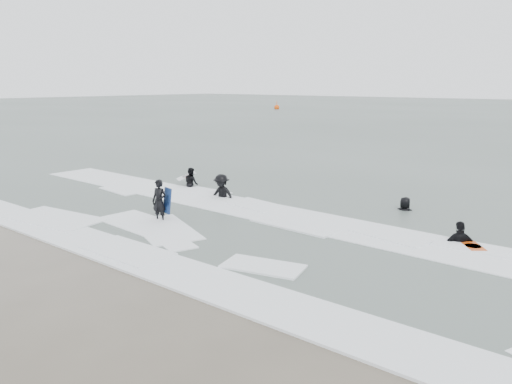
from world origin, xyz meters
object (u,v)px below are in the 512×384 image
Objects in this scene: surfer_wading at (192,188)px; surfer_right_near at (459,245)px; surfer_breaker at (222,199)px; surfer_centre at (160,222)px; surfer_right_far at (405,211)px; buoy at (277,107)px.

surfer_wading is 0.82× the size of surfer_right_near.
surfer_breaker is 10.44m from surfer_right_near.
surfer_centre is 6.29m from surfer_wading.
surfer_breaker is 1.14× the size of surfer_right_far.
surfer_wading is at bearing -41.94° from surfer_right_near.
surfer_right_near is at bearing -165.32° from surfer_wading.
buoy reaches higher than surfer_centre.
buoy is at bearing -87.92° from surfer_right_near.
surfer_right_near is 1.10× the size of surfer_right_far.
surfer_centre is at bearing -55.70° from buoy.
surfer_breaker is 7.96m from surfer_right_far.
surfer_wading is at bearing -0.29° from surfer_right_far.
surfer_wading is 10.41m from surfer_right_far.
buoy is at bearing 111.70° from surfer_centre.
surfer_wading is 0.90× the size of surfer_right_far.
surfer_breaker reaches higher than surfer_right_near.
surfer_breaker is at bearing -178.61° from surfer_wading.
surfer_right_far is 1.06× the size of buoy.
surfer_centre is 0.95× the size of surfer_right_far.
surfer_centre is 0.83× the size of surfer_breaker.
surfer_centre is at bearing 143.35° from surfer_wading.
surfer_centre is 1.00× the size of buoy.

